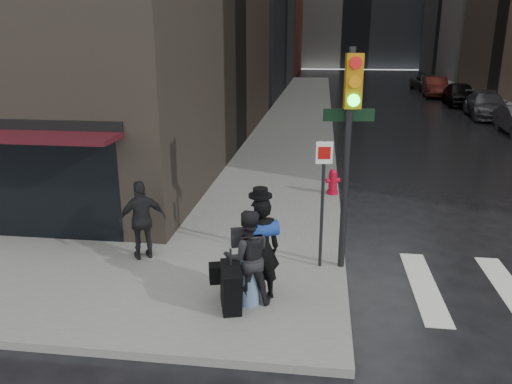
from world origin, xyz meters
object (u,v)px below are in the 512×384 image
parked_car_4 (460,94)px  parked_car_3 (487,105)px  parked_car_5 (435,87)px  man_greycoat (142,220)px  parked_car_6 (428,82)px  man_overcoat (254,254)px  man_jeans (247,257)px  fire_hydrant (333,183)px  traffic_light (347,132)px

parked_car_4 → parked_car_3: bearing=-83.2°
parked_car_3 → parked_car_4: bearing=97.1°
parked_car_5 → parked_car_3: bearing=-81.5°
man_greycoat → parked_car_6: 41.13m
man_overcoat → parked_car_4: bearing=-126.5°
man_jeans → man_greycoat: size_ratio=1.02×
fire_hydrant → parked_car_6: bearing=74.9°
man_overcoat → parked_car_6: (10.62, 40.43, -0.34)m
man_jeans → parked_car_4: man_jeans is taller
man_greycoat → traffic_light: traffic_light is taller
parked_car_4 → parked_car_6: 11.06m
man_overcoat → traffic_light: size_ratio=0.48×
man_greycoat → parked_car_5: (12.72, 33.43, -0.21)m
traffic_light → parked_car_4: (9.16, 27.87, -2.13)m
man_greycoat → fire_hydrant: man_greycoat is taller
man_overcoat → man_jeans: (-0.11, -0.09, -0.01)m
parked_car_3 → parked_car_6: size_ratio=1.03×
parked_car_4 → fire_hydrant: bearing=-107.2°
man_overcoat → parked_car_6: 41.80m
man_overcoat → traffic_light: bearing=-152.5°
man_overcoat → parked_car_5: bearing=-122.6°
parked_car_4 → parked_car_5: bearing=100.6°
man_jeans → parked_car_5: man_jeans is taller
parked_car_5 → man_overcoat: bearing=-101.6°
man_jeans → parked_car_3: (11.02, 23.93, -0.27)m
fire_hydrant → parked_car_5: 29.63m
traffic_light → parked_car_6: bearing=68.7°
parked_car_3 → parked_car_5: (-0.75, 11.06, 0.05)m
man_jeans → parked_car_3: bearing=-131.0°
parked_car_3 → fire_hydrant: bearing=-113.5°
parked_car_6 → man_overcoat: bearing=-108.8°
traffic_light → fire_hydrant: bearing=82.7°
man_overcoat → parked_car_3: man_overcoat is taller
fire_hydrant → traffic_light: bearing=-89.1°
man_overcoat → man_greycoat: 2.95m
parked_car_5 → man_greycoat: bearing=-106.2°
parked_car_3 → parked_car_5: 11.09m
man_jeans → traffic_light: 3.01m
traffic_light → parked_car_6: (9.06, 38.93, -2.26)m
parked_car_3 → man_jeans: bearing=-109.6°
man_jeans → traffic_light: size_ratio=0.40×
traffic_light → parked_car_5: (8.60, 33.40, -2.15)m
fire_hydrant → parked_car_5: bearing=73.0°
man_jeans → parked_car_4: bearing=-126.4°
fire_hydrant → parked_car_3: bearing=61.4°
fire_hydrant → man_jeans: bearing=-103.4°
man_jeans → traffic_light: (1.67, 1.59, 1.93)m
man_jeans → parked_car_3: size_ratio=0.34×
man_greycoat → parked_car_3: bearing=-151.3°
fire_hydrant → man_greycoat: bearing=-128.4°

